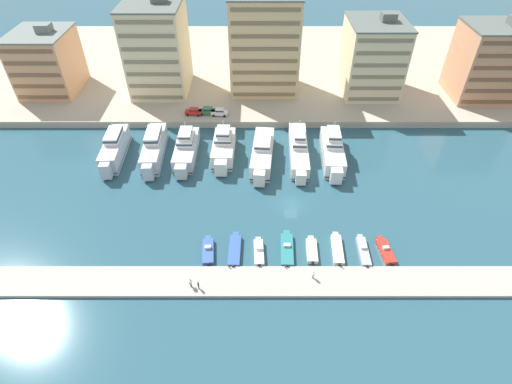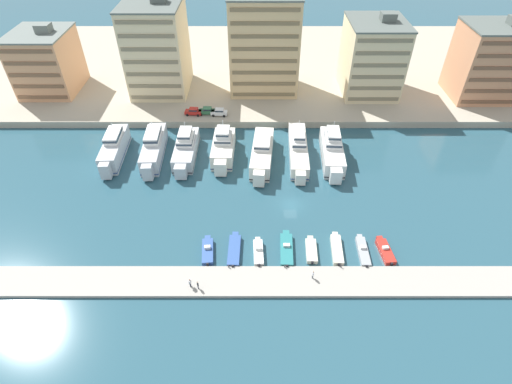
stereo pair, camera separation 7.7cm
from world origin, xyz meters
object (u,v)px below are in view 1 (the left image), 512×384
object	(u,v)px
motorboat_blue_left	(235,250)
car_white_mid_left	(221,112)
car_green_left	(208,111)
motorboat_white_mid_left	(260,252)
pedestrian_near_edge	(199,284)
motorboat_grey_mid_right	(364,251)
motorboat_teal_center_left	(288,249)
car_red_far_left	(195,111)
yacht_silver_far_left	(116,148)
motorboat_cream_center_right	(338,249)
motorboat_blue_far_left	(209,251)
pedestrian_mid_deck	(314,274)
yacht_ivory_center_right	(300,148)
pedestrian_far_side	(191,282)
yacht_ivory_center	(263,153)
yacht_silver_mid_left	(187,148)
motorboat_red_right	(386,251)
yacht_silver_left	(155,148)
yacht_white_mid_right	(334,150)
motorboat_cream_center	(313,250)
yacht_ivory_center_left	(225,147)

from	to	relation	value
motorboat_blue_left	car_white_mid_left	xyz separation A→B (m)	(-5.47, 43.26, 2.31)
car_green_left	car_white_mid_left	world-z (taller)	same
motorboat_white_mid_left	pedestrian_near_edge	size ratio (longest dim) A/B	3.88
motorboat_grey_mid_right	car_white_mid_left	bearing A→B (deg)	122.19
motorboat_teal_center_left	car_red_far_left	size ratio (longest dim) A/B	1.94
yacht_silver_far_left	car_green_left	bearing A→B (deg)	40.10
motorboat_cream_center_right	car_green_left	bearing A→B (deg)	120.85
car_red_far_left	car_white_mid_left	distance (m)	6.50
car_white_mid_left	car_green_left	bearing A→B (deg)	168.95
motorboat_blue_far_left	pedestrian_mid_deck	distance (m)	18.20
yacht_ivory_center_right	pedestrian_far_side	bearing A→B (deg)	-118.62
yacht_ivory_center	motorboat_cream_center_right	bearing A→B (deg)	-64.55
pedestrian_mid_deck	pedestrian_far_side	size ratio (longest dim) A/B	0.95
yacht_silver_mid_left	pedestrian_near_edge	distance (m)	36.54
motorboat_blue_left	motorboat_red_right	xyz separation A→B (m)	(25.76, -0.25, 0.04)
motorboat_blue_far_left	motorboat_cream_center_right	world-z (taller)	motorboat_blue_far_left
yacht_silver_left	pedestrian_far_side	distance (m)	37.75
yacht_ivory_center_right	yacht_white_mid_right	world-z (taller)	yacht_white_mid_right
motorboat_white_mid_left	car_white_mid_left	size ratio (longest dim) A/B	1.52
yacht_ivory_center_right	motorboat_cream_center_right	world-z (taller)	yacht_ivory_center_right
motorboat_teal_center_left	pedestrian_near_edge	xyz separation A→B (m)	(-14.21, -8.19, 1.09)
yacht_silver_far_left	motorboat_white_mid_left	xyz separation A→B (m)	(31.74, -28.44, -1.83)
yacht_ivory_center	pedestrian_far_side	size ratio (longest dim) A/B	10.69
yacht_silver_left	yacht_white_mid_right	xyz separation A→B (m)	(39.39, -0.99, 0.05)
motorboat_red_right	pedestrian_far_side	world-z (taller)	pedestrian_far_side
motorboat_teal_center_left	motorboat_cream_center_right	bearing A→B (deg)	-0.74
yacht_ivory_center_right	motorboat_white_mid_left	bearing A→B (deg)	-107.28
motorboat_white_mid_left	motorboat_grey_mid_right	size ratio (longest dim) A/B	0.87
car_red_far_left	pedestrian_mid_deck	xyz separation A→B (m)	(24.67, -49.54, -1.18)
pedestrian_mid_deck	car_white_mid_left	bearing A→B (deg)	110.25
motorboat_white_mid_left	motorboat_cream_center	distance (m)	9.08
motorboat_blue_far_left	motorboat_teal_center_left	size ratio (longest dim) A/B	0.80
motorboat_blue_left	motorboat_grey_mid_right	xyz separation A→B (m)	(21.94, -0.29, 0.03)
motorboat_grey_mid_right	pedestrian_mid_deck	bearing A→B (deg)	-148.35
motorboat_white_mid_left	yacht_silver_left	bearing A→B (deg)	128.85
yacht_silver_left	motorboat_blue_left	xyz separation A→B (m)	(18.94, -28.04, -1.91)
yacht_ivory_center	pedestrian_mid_deck	xyz separation A→B (m)	(7.65, -32.37, -0.54)
yacht_white_mid_right	motorboat_white_mid_left	size ratio (longest dim) A/B	2.89
yacht_silver_far_left	motorboat_blue_left	bearing A→B (deg)	-45.24
motorboat_white_mid_left	car_white_mid_left	world-z (taller)	car_white_mid_left
motorboat_teal_center_left	yacht_ivory_center_left	bearing A→B (deg)	114.10
yacht_white_mid_right	car_green_left	xyz separation A→B (m)	(-29.04, 16.82, 0.35)
motorboat_cream_center	car_green_left	world-z (taller)	car_green_left
yacht_white_mid_right	pedestrian_far_side	distance (m)	43.89
yacht_silver_mid_left	motorboat_cream_center_right	distance (m)	40.53
yacht_ivory_center	car_white_mid_left	size ratio (longest dim) A/B	4.52
yacht_silver_mid_left	yacht_white_mid_right	bearing A→B (deg)	-1.62
yacht_ivory_center	motorboat_blue_left	size ratio (longest dim) A/B	2.41
yacht_ivory_center_left	car_red_far_left	world-z (taller)	yacht_ivory_center_left
motorboat_teal_center_left	pedestrian_far_side	world-z (taller)	pedestrian_far_side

